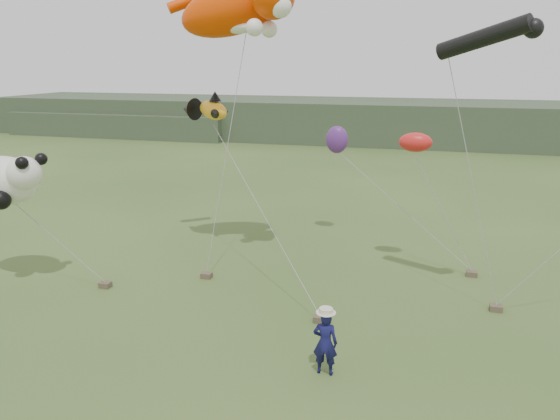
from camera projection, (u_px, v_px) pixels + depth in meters
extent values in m
plane|color=#385123|center=(297.00, 370.00, 14.45)|extent=(120.00, 120.00, 0.00)
cube|color=#2D3D28|center=(403.00, 121.00, 55.73)|extent=(90.00, 12.00, 4.00)
cube|color=#2D3D28|center=(127.00, 123.00, 60.95)|extent=(25.00, 8.00, 2.50)
imported|color=#121243|center=(325.00, 343.00, 14.09)|extent=(0.65, 0.44, 1.76)
cube|color=brown|center=(207.00, 275.00, 20.58)|extent=(0.39, 0.31, 0.20)
cube|color=brown|center=(320.00, 319.00, 17.10)|extent=(0.39, 0.31, 0.20)
cube|color=brown|center=(496.00, 308.00, 17.86)|extent=(0.39, 0.31, 0.20)
cube|color=brown|center=(105.00, 285.00, 19.72)|extent=(0.39, 0.31, 0.20)
cube|color=brown|center=(472.00, 274.00, 20.74)|extent=(0.39, 0.31, 0.20)
ellipsoid|color=#DF3900|center=(235.00, 8.00, 20.16)|extent=(4.82, 3.07, 2.92)
sphere|color=white|center=(280.00, 6.00, 18.61)|extent=(0.77, 0.77, 0.77)
ellipsoid|color=white|center=(237.00, 27.00, 20.06)|extent=(1.51, 0.75, 0.47)
sphere|color=white|center=(254.00, 27.00, 18.78)|extent=(0.60, 0.60, 0.60)
sphere|color=white|center=(269.00, 29.00, 19.85)|extent=(0.60, 0.60, 0.60)
cylinder|color=#DF3900|center=(187.00, 2.00, 21.29)|extent=(1.60, 1.17, 0.93)
ellipsoid|color=#F9A81F|center=(213.00, 110.00, 22.17)|extent=(1.64, 1.13, 0.97)
cone|color=black|center=(189.00, 109.00, 22.77)|extent=(1.00, 1.11, 0.91)
cone|color=black|center=(215.00, 96.00, 22.00)|extent=(0.51, 0.51, 0.41)
cone|color=black|center=(215.00, 114.00, 21.65)|extent=(0.54, 0.57, 0.41)
cone|color=black|center=(225.00, 112.00, 22.59)|extent=(0.54, 0.57, 0.41)
cylinder|color=black|center=(483.00, 38.00, 16.14)|extent=(2.75, 1.90, 1.27)
sphere|color=black|center=(533.00, 28.00, 15.32)|extent=(0.57, 0.57, 0.57)
ellipsoid|color=white|center=(4.00, 181.00, 19.51)|extent=(2.65, 1.76, 1.76)
sphere|color=white|center=(24.00, 173.00, 18.83)|extent=(1.18, 1.18, 1.18)
sphere|color=black|center=(22.00, 163.00, 18.27)|extent=(0.43, 0.43, 0.43)
sphere|color=black|center=(41.00, 159.00, 19.02)|extent=(0.43, 0.43, 0.43)
sphere|color=black|center=(1.00, 200.00, 18.78)|extent=(0.69, 0.69, 0.69)
ellipsoid|color=red|center=(416.00, 142.00, 20.39)|extent=(1.24, 0.72, 0.72)
ellipsoid|color=#552676|center=(337.00, 140.00, 24.45)|extent=(1.00, 0.67, 1.22)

